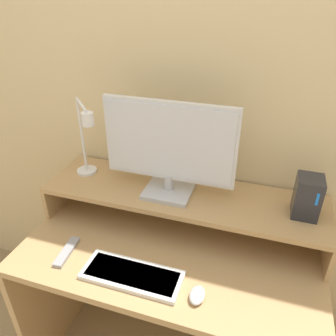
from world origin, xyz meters
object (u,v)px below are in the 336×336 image
object	(u,v)px
router_dock	(307,197)
keyboard	(132,275)
monitor	(169,148)
mouse	(197,295)
remote_control	(67,252)
desk_lamp	(86,141)

from	to	relation	value
router_dock	keyboard	world-z (taller)	router_dock
monitor	router_dock	xyz separation A→B (m)	(0.53, 0.02, -0.12)
mouse	router_dock	bearing A→B (deg)	49.13
mouse	remote_control	xyz separation A→B (m)	(-0.53, 0.05, -0.01)
router_dock	remote_control	bearing A→B (deg)	-159.48
monitor	desk_lamp	size ratio (longest dim) A/B	1.49
router_dock	remote_control	size ratio (longest dim) A/B	0.99
remote_control	desk_lamp	bearing A→B (deg)	97.38
desk_lamp	keyboard	xyz separation A→B (m)	(0.33, -0.32, -0.34)
keyboard	remote_control	world-z (taller)	keyboard
keyboard	remote_control	xyz separation A→B (m)	(-0.29, 0.03, -0.00)
keyboard	monitor	bearing A→B (deg)	84.57
router_dock	mouse	distance (m)	0.53
router_dock	remote_control	xyz separation A→B (m)	(-0.85, -0.32, -0.23)
router_dock	mouse	bearing A→B (deg)	-130.87
desk_lamp	keyboard	world-z (taller)	desk_lamp
monitor	router_dock	distance (m)	0.54
desk_lamp	mouse	world-z (taller)	desk_lamp
monitor	desk_lamp	world-z (taller)	monitor
remote_control	keyboard	bearing A→B (deg)	-5.79
keyboard	mouse	distance (m)	0.24
desk_lamp	mouse	size ratio (longest dim) A/B	4.41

